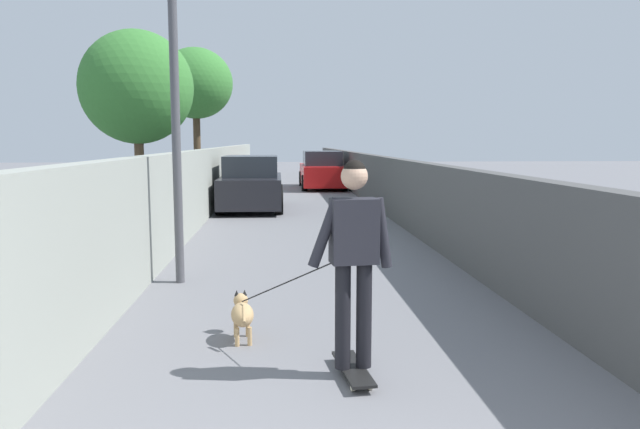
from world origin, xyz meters
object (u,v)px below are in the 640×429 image
person_skateboarder (354,247)px  car_far (322,171)px  car_near (251,185)px  lamp_post (174,55)px  tree_left_mid (196,84)px  skateboard (353,369)px  dog (243,313)px  tree_left_near (137,88)px

person_skateboarder → car_far: person_skateboarder is taller
car_far → car_near: bearing=161.2°
lamp_post → person_skateboarder: lamp_post is taller
person_skateboarder → car_far: size_ratio=0.39×
tree_left_mid → car_far: tree_left_mid is taller
lamp_post → skateboard: size_ratio=5.58×
skateboard → car_near: (12.35, 1.39, 0.65)m
lamp_post → car_far: lamp_post is taller
tree_left_mid → car_near: 5.32m
tree_left_mid → car_near: tree_left_mid is taller
person_skateboarder → dog: person_skateboarder is taller
tree_left_near → skateboard: tree_left_near is taller
person_skateboarder → car_near: size_ratio=0.45×
tree_left_mid → lamp_post: bearing=-173.6°
dog → tree_left_near: bearing=18.3°
tree_left_mid → car_far: (3.80, -4.60, -3.16)m
tree_left_mid → car_near: bearing=-152.0°
car_far → dog: bearing=173.5°
tree_left_mid → lamp_post: 12.74m
lamp_post → car_near: lamp_post is taller
dog → car_near: bearing=2.1°
lamp_post → skateboard: (-3.50, -1.99, -3.03)m
tree_left_mid → skateboard: tree_left_mid is taller
skateboard → dog: bearing=44.4°
tree_left_near → lamp_post: bearing=-163.1°
person_skateboarder → car_near: 12.44m
lamp_post → dog: size_ratio=3.46×
skateboard → dog: dog is taller
tree_left_mid → person_skateboarder: bearing=-168.1°
tree_left_mid → dog: size_ratio=3.87×
tree_left_mid → lamp_post: size_ratio=1.12×
car_near → dog: bearing=-177.9°
dog → lamp_post: bearing=22.1°
tree_left_mid → car_far: size_ratio=1.16×
tree_left_near → lamp_post: (-6.63, -2.01, -0.13)m
car_far → tree_left_near: bearing=152.1°
skateboard → car_far: size_ratio=0.19×
dog → person_skateboarder: bearing=-135.6°
tree_left_near → car_far: size_ratio=1.05×
dog → car_near: 11.37m
skateboard → car_near: size_ratio=0.21×
car_far → tree_left_mid: bearing=129.6°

